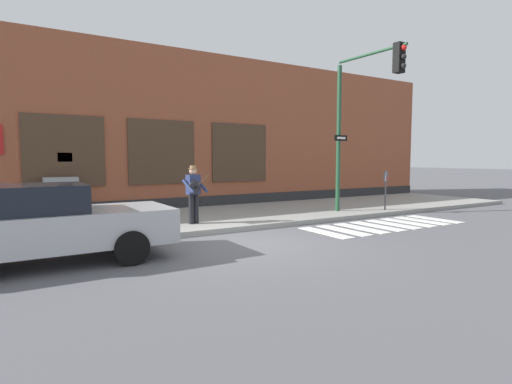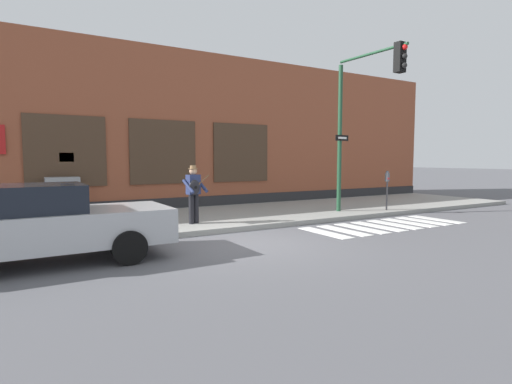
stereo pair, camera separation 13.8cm
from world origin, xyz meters
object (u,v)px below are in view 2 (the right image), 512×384
Objects in this scene: parking_meter at (387,184)px; utility_box at (63,197)px; busker at (194,191)px; traffic_light at (362,105)px; red_car at (43,224)px.

parking_meter reaches higher than utility_box.
busker is 1.31× the size of utility_box.
parking_meter is at bearing 11.88° from traffic_light.
traffic_light is 3.70× the size of parking_meter.
traffic_light reaches higher than parking_meter.
utility_box is (-3.14, 3.37, -0.31)m from busker.
red_car is 4.52m from busker.
red_car is at bearing -171.98° from parking_meter.
traffic_light is at bearing -10.16° from busker.
parking_meter is (1.67, 0.35, -2.71)m from traffic_light.
parking_meter is at bearing 8.02° from red_car.
busker is (3.92, 2.22, 0.33)m from red_car.
utility_box is at bearing 132.96° from busker.
red_car is 3.22× the size of parking_meter.
busker is 7.26m from parking_meter.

